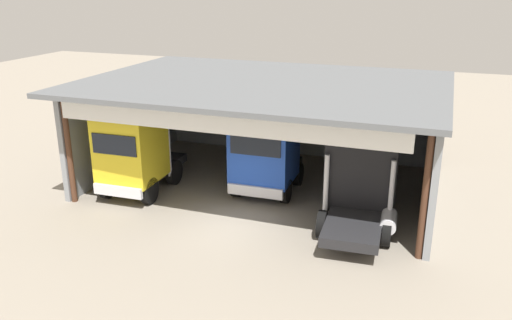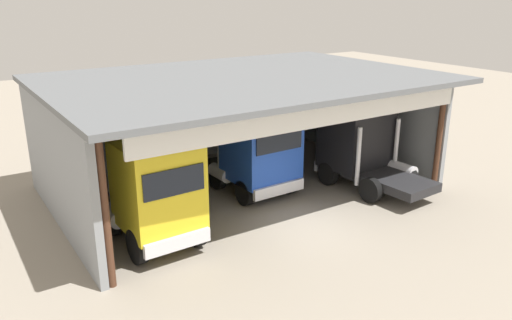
{
  "view_description": "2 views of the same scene",
  "coord_description": "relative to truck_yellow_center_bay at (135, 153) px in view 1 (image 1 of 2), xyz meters",
  "views": [
    {
      "loc": [
        7.17,
        -16.45,
        8.89
      ],
      "look_at": [
        0.0,
        3.35,
        1.62
      ],
      "focal_mm": 36.95,
      "sensor_mm": 36.0,
      "label": 1
    },
    {
      "loc": [
        -10.41,
        -12.64,
        7.99
      ],
      "look_at": [
        0.0,
        3.35,
        1.62
      ],
      "focal_mm": 35.62,
      "sensor_mm": 36.0,
      "label": 2
    }
  ],
  "objects": [
    {
      "name": "ground_plane",
      "position": [
        4.93,
        -1.77,
        -1.88
      ],
      "size": [
        80.0,
        80.0,
        0.0
      ],
      "primitive_type": "plane",
      "color": "gray",
      "rests_on": "ground"
    },
    {
      "name": "workshop_shed",
      "position": [
        4.93,
        3.71,
        1.56
      ],
      "size": [
        15.05,
        10.81,
        4.82
      ],
      "color": "gray",
      "rests_on": "ground"
    },
    {
      "name": "truck_yellow_center_bay",
      "position": [
        0.0,
        0.0,
        0.0
      ],
      "size": [
        2.58,
        4.88,
        3.57
      ],
      "rotation": [
        0.0,
        0.0,
        3.17
      ],
      "color": "yellow",
      "rests_on": "ground"
    },
    {
      "name": "truck_blue_right_bay",
      "position": [
        5.22,
        1.95,
        -0.02
      ],
      "size": [
        2.71,
        4.48,
        3.64
      ],
      "rotation": [
        0.0,
        0.0,
        3.17
      ],
      "color": "#1E47B7",
      "rests_on": "ground"
    },
    {
      "name": "truck_black_left_bay",
      "position": [
        9.54,
        0.47,
        0.03
      ],
      "size": [
        2.93,
        5.07,
        3.7
      ],
      "rotation": [
        0.0,
        0.0,
        0.06
      ],
      "color": "black",
      "rests_on": "ground"
    },
    {
      "name": "oil_drum",
      "position": [
        7.38,
        6.79,
        -1.42
      ],
      "size": [
        0.58,
        0.58,
        0.9
      ],
      "primitive_type": "cylinder",
      "color": "gold",
      "rests_on": "ground"
    },
    {
      "name": "tool_cart",
      "position": [
        2.66,
        6.43,
        -1.38
      ],
      "size": [
        0.9,
        0.6,
        1.0
      ],
      "primitive_type": "cube",
      "color": "black",
      "rests_on": "ground"
    }
  ]
}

